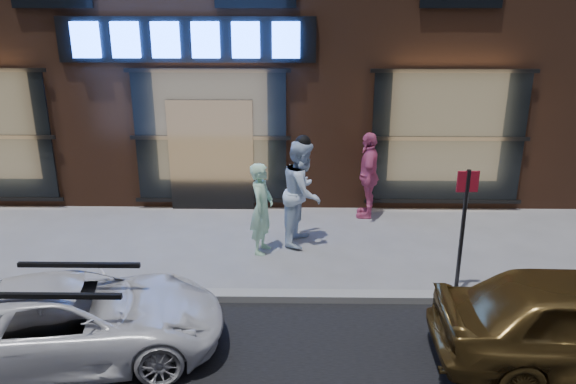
# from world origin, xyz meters

# --- Properties ---
(ground) EXTENTS (90.00, 90.00, 0.00)m
(ground) POSITION_xyz_m (0.00, 0.00, 0.00)
(ground) COLOR slate
(ground) RESTS_ON ground
(curb) EXTENTS (60.00, 0.25, 0.12)m
(curb) POSITION_xyz_m (0.00, 0.00, 0.06)
(curb) COLOR gray
(curb) RESTS_ON ground
(man_bowtie) EXTENTS (0.53, 0.69, 1.67)m
(man_bowtie) POSITION_xyz_m (1.20, 1.74, 0.84)
(man_bowtie) COLOR #C2FFC9
(man_bowtie) RESTS_ON ground
(man_cap) EXTENTS (0.96, 1.12, 1.98)m
(man_cap) POSITION_xyz_m (1.93, 2.19, 0.99)
(man_cap) COLOR white
(man_cap) RESTS_ON ground
(passerby) EXTENTS (0.60, 1.12, 1.82)m
(passerby) POSITION_xyz_m (3.32, 3.54, 0.91)
(passerby) COLOR #D9598A
(passerby) RESTS_ON ground
(white_suv) EXTENTS (4.07, 2.46, 1.06)m
(white_suv) POSITION_xyz_m (-1.01, -1.46, 0.53)
(white_suv) COLOR silver
(white_suv) RESTS_ON ground
(sign_post) EXTENTS (0.32, 0.06, 2.02)m
(sign_post) POSITION_xyz_m (4.35, 0.28, 1.22)
(sign_post) COLOR #262628
(sign_post) RESTS_ON ground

